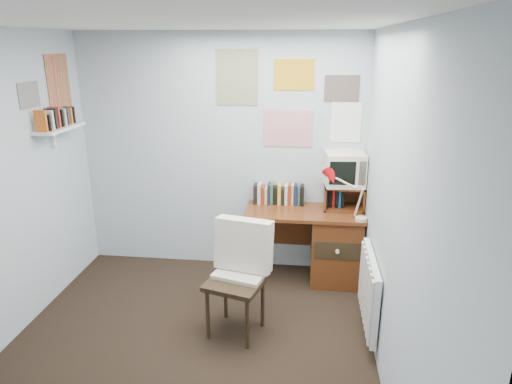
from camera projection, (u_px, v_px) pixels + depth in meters
The scene contains 14 objects.
ground at pixel (183, 362), 3.56m from camera, with size 3.50×3.50×0.00m, color black.
back_wall at pixel (221, 155), 4.82m from camera, with size 3.00×0.02×2.50m, color #ADB8C5.
right_wall at pixel (395, 222), 3.01m from camera, with size 0.02×3.50×2.50m, color #ADB8C5.
ceiling at pixel (163, 21), 2.78m from camera, with size 3.00×3.50×0.02m, color white.
desk at pixel (330, 244), 4.70m from camera, with size 1.20×0.55×0.76m.
desk_chair at pixel (235, 283), 3.79m from camera, with size 0.48×0.46×0.95m, color black.
desk_lamp at pixel (363, 200), 4.29m from camera, with size 0.29×0.25×0.42m, color red.
tv_riser at pixel (344, 197), 4.64m from camera, with size 0.40×0.30×0.25m, color brown.
crt_tv at pixel (345, 167), 4.57m from camera, with size 0.38×0.35×0.36m, color beige.
book_row at pixel (282, 194), 4.78m from camera, with size 0.60×0.14×0.22m, color brown.
radiator at pixel (369, 290), 3.79m from camera, with size 0.09×0.80×0.60m, color white.
wall_shelf at pixel (60, 128), 4.25m from camera, with size 0.20×0.62×0.24m, color white.
posters_back at pixel (289, 98), 4.56m from camera, with size 1.20×0.01×0.90m, color white.
posters_left at pixel (44, 86), 4.14m from camera, with size 0.01×0.70×0.60m, color white.
Camera 1 is at (0.91, -2.89, 2.37)m, focal length 32.00 mm.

